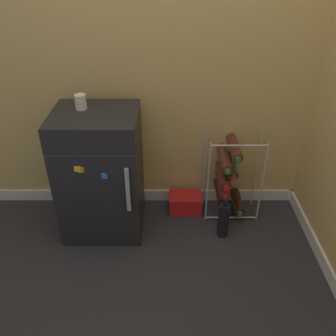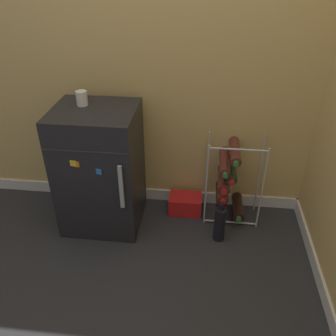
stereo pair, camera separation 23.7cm
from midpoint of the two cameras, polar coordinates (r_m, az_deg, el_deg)
name	(u,v)px [view 1 (the left image)]	position (r m, az deg, el deg)	size (l,w,h in m)	color
ground_plane	(174,257)	(2.34, -2.08, -14.17)	(14.00, 14.00, 0.00)	#28282B
wall_back	(174,33)	(2.29, -2.27, 20.84)	(6.83, 0.07, 2.50)	tan
mini_fridge	(100,174)	(2.38, -13.73, -0.96)	(0.52, 0.48, 0.85)	black
wine_rack	(226,176)	(2.50, 6.65, -1.38)	(0.38, 0.33, 0.63)	#B2B2B7
soda_box	(184,202)	(2.65, 0.02, -5.65)	(0.24, 0.16, 0.13)	red
fridge_top_cup	(79,102)	(2.24, -17.08, 10.02)	(0.07, 0.07, 0.09)	silver
loose_bottle_floor	(222,220)	(2.41, 5.94, -8.34)	(0.08, 0.08, 0.29)	black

